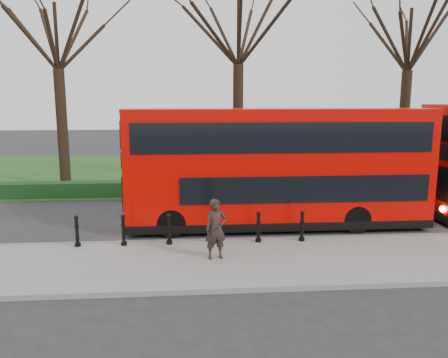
{
  "coord_description": "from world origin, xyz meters",
  "views": [
    {
      "loc": [
        -0.8,
        -15.42,
        4.88
      ],
      "look_at": [
        0.44,
        0.5,
        2.0
      ],
      "focal_mm": 35.0,
      "sensor_mm": 36.0,
      "label": 1
    }
  ],
  "objects": [
    {
      "name": "ground",
      "position": [
        0.0,
        0.0,
        0.0
      ],
      "size": [
        120.0,
        120.0,
        0.0
      ],
      "primitive_type": "plane",
      "color": "#28282B",
      "rests_on": "ground"
    },
    {
      "name": "pavement",
      "position": [
        0.0,
        -3.0,
        0.07
      ],
      "size": [
        60.0,
        4.0,
        0.15
      ],
      "primitive_type": "cube",
      "color": "gray",
      "rests_on": "ground"
    },
    {
      "name": "kerb",
      "position": [
        0.0,
        -1.0,
        0.07
      ],
      "size": [
        60.0,
        0.25,
        0.16
      ],
      "primitive_type": "cube",
      "color": "slate",
      "rests_on": "ground"
    },
    {
      "name": "grass_verge",
      "position": [
        0.0,
        15.0,
        0.03
      ],
      "size": [
        60.0,
        18.0,
        0.06
      ],
      "primitive_type": "cube",
      "color": "#1C4818",
      "rests_on": "ground"
    },
    {
      "name": "hedge",
      "position": [
        0.0,
        6.8,
        0.4
      ],
      "size": [
        60.0,
        0.9,
        0.8
      ],
      "primitive_type": "cube",
      "color": "black",
      "rests_on": "ground"
    },
    {
      "name": "yellow_line_outer",
      "position": [
        0.0,
        -0.7,
        0.01
      ],
      "size": [
        60.0,
        0.1,
        0.01
      ],
      "primitive_type": "cube",
      "color": "yellow",
      "rests_on": "ground"
    },
    {
      "name": "yellow_line_inner",
      "position": [
        0.0,
        -0.5,
        0.01
      ],
      "size": [
        60.0,
        0.1,
        0.01
      ],
      "primitive_type": "cube",
      "color": "yellow",
      "rests_on": "ground"
    },
    {
      "name": "tree_left",
      "position": [
        -8.0,
        10.0,
        8.73
      ],
      "size": [
        7.68,
        7.68,
        12.0
      ],
      "color": "black",
      "rests_on": "ground"
    },
    {
      "name": "tree_mid",
      "position": [
        2.0,
        10.0,
        9.14
      ],
      "size": [
        8.04,
        8.04,
        12.56
      ],
      "color": "black",
      "rests_on": "ground"
    },
    {
      "name": "tree_right",
      "position": [
        12.0,
        10.0,
        8.74
      ],
      "size": [
        7.69,
        7.69,
        12.01
      ],
      "color": "black",
      "rests_on": "ground"
    },
    {
      "name": "bollard_row",
      "position": [
        -0.79,
        -1.35,
        0.65
      ],
      "size": [
        7.65,
        0.15,
        1.0
      ],
      "color": "black",
      "rests_on": "pavement"
    },
    {
      "name": "bus_lead",
      "position": [
        2.53,
        1.01,
        2.3
      ],
      "size": [
        11.49,
        2.64,
        4.57
      ],
      "color": "#C60500",
      "rests_on": "ground"
    },
    {
      "name": "pedestrian",
      "position": [
        -0.06,
        -2.79,
        1.07
      ],
      "size": [
        0.75,
        0.58,
        1.84
      ],
      "primitive_type": "imported",
      "rotation": [
        0.0,
        0.0,
        0.24
      ],
      "color": "#2D211C",
      "rests_on": "pavement"
    }
  ]
}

